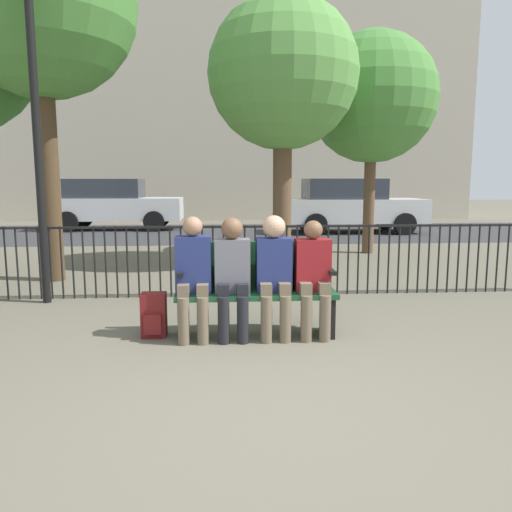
# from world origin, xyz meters

# --- Properties ---
(ground_plane) EXTENTS (80.00, 80.00, 0.00)m
(ground_plane) POSITION_xyz_m (0.00, 0.00, 0.00)
(ground_plane) COLOR #605B4C
(park_bench) EXTENTS (1.57, 0.45, 0.92)m
(park_bench) POSITION_xyz_m (0.00, 1.77, 0.49)
(park_bench) COLOR #194728
(park_bench) RESTS_ON ground
(seated_person_0) EXTENTS (0.34, 0.39, 1.19)m
(seated_person_0) POSITION_xyz_m (-0.61, 1.64, 0.66)
(seated_person_0) COLOR brown
(seated_person_0) RESTS_ON ground
(seated_person_1) EXTENTS (0.34, 0.39, 1.18)m
(seated_person_1) POSITION_xyz_m (-0.23, 1.64, 0.66)
(seated_person_1) COLOR black
(seated_person_1) RESTS_ON ground
(seated_person_2) EXTENTS (0.34, 0.39, 1.20)m
(seated_person_2) POSITION_xyz_m (0.17, 1.64, 0.68)
(seated_person_2) COLOR brown
(seated_person_2) RESTS_ON ground
(seated_person_3) EXTENTS (0.34, 0.39, 1.14)m
(seated_person_3) POSITION_xyz_m (0.55, 1.64, 0.64)
(seated_person_3) COLOR brown
(seated_person_3) RESTS_ON ground
(backpack) EXTENTS (0.24, 0.23, 0.43)m
(backpack) POSITION_xyz_m (-1.00, 1.74, 0.21)
(backpack) COLOR maroon
(backpack) RESTS_ON ground
(fence_railing) EXTENTS (9.01, 0.03, 0.95)m
(fence_railing) POSITION_xyz_m (-0.02, 3.46, 0.56)
(fence_railing) COLOR black
(fence_railing) RESTS_ON ground
(tree_0) EXTENTS (2.66, 2.66, 4.74)m
(tree_0) POSITION_xyz_m (0.79, 5.97, 3.37)
(tree_0) COLOR brown
(tree_0) RESTS_ON ground
(tree_1) EXTENTS (2.80, 2.80, 5.52)m
(tree_1) POSITION_xyz_m (-2.91, 4.77, 4.10)
(tree_1) COLOR #4C3823
(tree_1) RESTS_ON ground
(tree_2) EXTENTS (2.67, 2.67, 4.58)m
(tree_2) POSITION_xyz_m (2.84, 7.40, 3.23)
(tree_2) COLOR brown
(tree_2) RESTS_ON ground
(lamp_post) EXTENTS (0.28, 0.28, 3.90)m
(lamp_post) POSITION_xyz_m (-2.54, 3.27, 2.56)
(lamp_post) COLOR black
(lamp_post) RESTS_ON ground
(street_surface) EXTENTS (24.00, 6.00, 0.01)m
(street_surface) POSITION_xyz_m (0.00, 12.00, 0.00)
(street_surface) COLOR #333335
(street_surface) RESTS_ON ground
(parked_car_0) EXTENTS (4.20, 1.94, 1.62)m
(parked_car_0) POSITION_xyz_m (3.60, 11.81, 0.84)
(parked_car_0) COLOR silver
(parked_car_0) RESTS_ON ground
(parked_car_1) EXTENTS (4.20, 1.94, 1.62)m
(parked_car_1) POSITION_xyz_m (-3.77, 13.35, 0.84)
(parked_car_1) COLOR silver
(parked_car_1) RESTS_ON ground
(building_facade) EXTENTS (20.00, 6.00, 18.05)m
(building_facade) POSITION_xyz_m (0.00, 20.00, 9.03)
(building_facade) COLOR #B2A893
(building_facade) RESTS_ON ground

